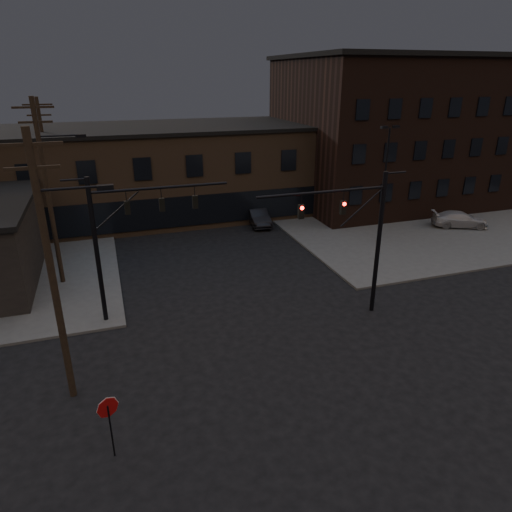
{
  "coord_description": "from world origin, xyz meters",
  "views": [
    {
      "loc": [
        -7.2,
        -15.37,
        12.6
      ],
      "look_at": [
        0.08,
        6.26,
        3.5
      ],
      "focal_mm": 32.0,
      "sensor_mm": 36.0,
      "label": 1
    }
  ],
  "objects_px": {
    "stop_sign": "(109,414)",
    "parked_car_lot_b": "(460,219)",
    "car_crossing": "(258,216)",
    "traffic_signal_near": "(361,231)",
    "parked_car_lot_a": "(381,211)",
    "traffic_signal_far": "(121,233)"
  },
  "relations": [
    {
      "from": "traffic_signal_far",
      "to": "stop_sign",
      "type": "height_order",
      "value": "traffic_signal_far"
    },
    {
      "from": "traffic_signal_far",
      "to": "stop_sign",
      "type": "relative_size",
      "value": 3.23
    },
    {
      "from": "stop_sign",
      "to": "parked_car_lot_a",
      "type": "distance_m",
      "value": 32.56
    },
    {
      "from": "traffic_signal_near",
      "to": "parked_car_lot_b",
      "type": "distance_m",
      "value": 20.1
    },
    {
      "from": "parked_car_lot_a",
      "to": "parked_car_lot_b",
      "type": "xyz_separation_m",
      "value": [
        5.3,
        -4.18,
        -0.07
      ]
    },
    {
      "from": "stop_sign",
      "to": "parked_car_lot_b",
      "type": "xyz_separation_m",
      "value": [
        29.92,
        17.12,
        -1.02
      ]
    },
    {
      "from": "traffic_signal_near",
      "to": "stop_sign",
      "type": "distance_m",
      "value": 15.17
    },
    {
      "from": "car_crossing",
      "to": "stop_sign",
      "type": "bearing_deg",
      "value": -114.12
    },
    {
      "from": "parked_car_lot_a",
      "to": "stop_sign",
      "type": "bearing_deg",
      "value": 143.6
    },
    {
      "from": "traffic_signal_near",
      "to": "parked_car_lot_b",
      "type": "height_order",
      "value": "traffic_signal_near"
    },
    {
      "from": "traffic_signal_near",
      "to": "traffic_signal_far",
      "type": "height_order",
      "value": "same"
    },
    {
      "from": "stop_sign",
      "to": "parked_car_lot_b",
      "type": "height_order",
      "value": "stop_sign"
    },
    {
      "from": "parked_car_lot_b",
      "to": "car_crossing",
      "type": "height_order",
      "value": "parked_car_lot_b"
    },
    {
      "from": "stop_sign",
      "to": "car_crossing",
      "type": "relative_size",
      "value": 0.54
    },
    {
      "from": "traffic_signal_near",
      "to": "stop_sign",
      "type": "bearing_deg",
      "value": -154.1
    },
    {
      "from": "parked_car_lot_a",
      "to": "car_crossing",
      "type": "height_order",
      "value": "parked_car_lot_a"
    },
    {
      "from": "traffic_signal_near",
      "to": "parked_car_lot_a",
      "type": "height_order",
      "value": "traffic_signal_near"
    },
    {
      "from": "traffic_signal_near",
      "to": "parked_car_lot_a",
      "type": "bearing_deg",
      "value": 52.78
    },
    {
      "from": "parked_car_lot_a",
      "to": "traffic_signal_far",
      "type": "bearing_deg",
      "value": 128.6
    },
    {
      "from": "traffic_signal_far",
      "to": "parked_car_lot_b",
      "type": "height_order",
      "value": "traffic_signal_far"
    },
    {
      "from": "stop_sign",
      "to": "parked_car_lot_a",
      "type": "xyz_separation_m",
      "value": [
        24.61,
        21.3,
        -0.95
      ]
    },
    {
      "from": "traffic_signal_near",
      "to": "stop_sign",
      "type": "relative_size",
      "value": 3.23
    }
  ]
}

